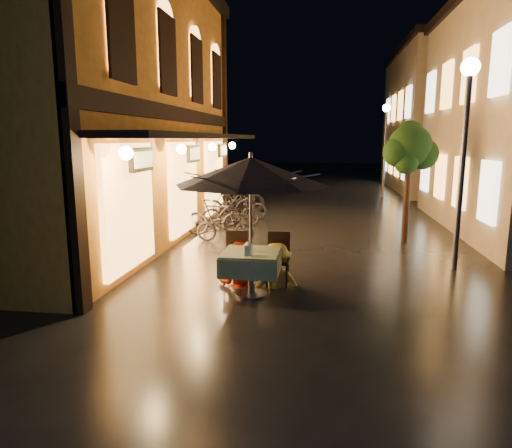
% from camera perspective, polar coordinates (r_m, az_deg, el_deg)
% --- Properties ---
extents(ground, '(90.00, 90.00, 0.00)m').
position_cam_1_polar(ground, '(8.17, 6.34, -8.63)').
color(ground, black).
rests_on(ground, ground).
extents(west_building, '(5.90, 11.40, 7.40)m').
position_cam_1_polar(west_building, '(13.18, -19.19, 14.51)').
color(west_building, '#C97528').
rests_on(west_building, ground).
extents(east_building_far, '(7.30, 10.30, 7.30)m').
position_cam_1_polar(east_building_far, '(26.74, 24.62, 11.76)').
color(east_building_far, '#B7AE92').
rests_on(east_building_far, ground).
extents(street_tree, '(1.43, 1.20, 3.15)m').
position_cam_1_polar(street_tree, '(12.42, 18.69, 8.85)').
color(street_tree, black).
rests_on(street_tree, ground).
extents(streetlamp_near, '(0.36, 0.36, 4.23)m').
position_cam_1_polar(streetlamp_near, '(10.11, 24.72, 10.99)').
color(streetlamp_near, '#59595E').
rests_on(streetlamp_near, ground).
extents(streetlamp_far, '(0.36, 0.36, 4.23)m').
position_cam_1_polar(streetlamp_far, '(21.89, 15.87, 10.82)').
color(streetlamp_far, '#59595E').
rests_on(streetlamp_far, ground).
extents(cafe_table, '(0.99, 0.99, 0.78)m').
position_cam_1_polar(cafe_table, '(7.87, -0.63, -4.83)').
color(cafe_table, '#59595E').
rests_on(cafe_table, ground).
extents(patio_umbrella, '(2.61, 2.61, 2.46)m').
position_cam_1_polar(patio_umbrella, '(7.61, -0.66, 6.58)').
color(patio_umbrella, '#59595E').
rests_on(patio_umbrella, ground).
extents(cafe_chair_left, '(0.42, 0.42, 0.97)m').
position_cam_1_polar(cafe_chair_left, '(8.65, -2.50, -3.75)').
color(cafe_chair_left, black).
rests_on(cafe_chair_left, ground).
extents(cafe_chair_right, '(0.42, 0.42, 0.97)m').
position_cam_1_polar(cafe_chair_right, '(8.54, 2.79, -3.94)').
color(cafe_chair_right, black).
rests_on(cafe_chair_right, ground).
extents(table_lantern, '(0.16, 0.16, 0.25)m').
position_cam_1_polar(table_lantern, '(7.52, -0.97, -2.97)').
color(table_lantern, white).
rests_on(table_lantern, cafe_table).
extents(person_orange, '(0.82, 0.66, 1.59)m').
position_cam_1_polar(person_orange, '(8.43, -2.26, -2.34)').
color(person_orange, '#BC2200').
rests_on(person_orange, ground).
extents(person_yellow, '(1.14, 0.85, 1.57)m').
position_cam_1_polar(person_yellow, '(8.33, 2.60, -2.57)').
color(person_yellow, gold).
rests_on(person_yellow, ground).
extents(bicycle_0, '(1.55, 0.57, 0.81)m').
position_cam_1_polar(bicycle_0, '(12.01, -3.85, -0.35)').
color(bicycle_0, black).
rests_on(bicycle_0, ground).
extents(bicycle_1, '(1.74, 0.55, 1.04)m').
position_cam_1_polar(bicycle_1, '(12.76, -5.09, 0.80)').
color(bicycle_1, black).
rests_on(bicycle_1, ground).
extents(bicycle_2, '(1.88, 1.16, 0.93)m').
position_cam_1_polar(bicycle_2, '(13.98, -3.17, 1.47)').
color(bicycle_2, black).
rests_on(bicycle_2, ground).
extents(bicycle_3, '(1.85, 0.89, 1.07)m').
position_cam_1_polar(bicycle_3, '(15.30, -3.36, 2.52)').
color(bicycle_3, black).
rests_on(bicycle_3, ground).
extents(bicycle_4, '(1.76, 0.80, 0.89)m').
position_cam_1_polar(bicycle_4, '(15.48, -1.69, 2.29)').
color(bicycle_4, black).
rests_on(bicycle_4, ground).
extents(bicycle_5, '(1.84, 0.91, 1.07)m').
position_cam_1_polar(bicycle_5, '(17.01, -2.13, 3.34)').
color(bicycle_5, black).
rests_on(bicycle_5, ground).
extents(bicycle_6, '(1.95, 0.88, 0.99)m').
position_cam_1_polar(bicycle_6, '(17.04, -2.09, 3.22)').
color(bicycle_6, black).
rests_on(bicycle_6, ground).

